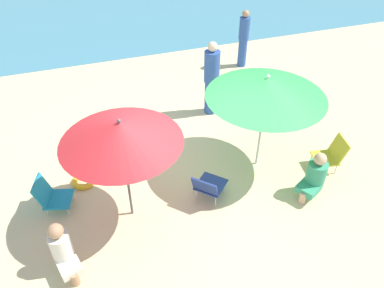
# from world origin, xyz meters

# --- Properties ---
(ground_plane) EXTENTS (40.00, 40.00, 0.00)m
(ground_plane) POSITION_xyz_m (0.00, 0.00, 0.00)
(ground_plane) COLOR beige
(umbrella_green) EXTENTS (2.08, 2.08, 1.94)m
(umbrella_green) POSITION_xyz_m (1.41, 0.18, 1.70)
(umbrella_green) COLOR silver
(umbrella_green) RESTS_ON ground_plane
(umbrella_red) EXTENTS (1.80, 1.80, 1.94)m
(umbrella_red) POSITION_xyz_m (-1.15, -0.30, 1.71)
(umbrella_red) COLOR #4C4C51
(umbrella_red) RESTS_ON ground_plane
(beach_chair_a) EXTENTS (0.59, 0.54, 0.66)m
(beach_chair_a) POSITION_xyz_m (2.67, -0.37, 0.34)
(beach_chair_a) COLOR gold
(beach_chair_a) RESTS_ON ground_plane
(beach_chair_b) EXTENTS (0.63, 0.59, 0.62)m
(beach_chair_b) POSITION_xyz_m (-2.39, 0.25, 0.30)
(beach_chair_b) COLOR teal
(beach_chair_b) RESTS_ON ground_plane
(beach_chair_c) EXTENTS (0.73, 0.72, 0.60)m
(beach_chair_c) POSITION_xyz_m (0.18, -0.40, 0.32)
(beach_chair_c) COLOR navy
(beach_chair_c) RESTS_ON ground_plane
(person_a) EXTENTS (0.34, 0.34, 1.71)m
(person_a) POSITION_xyz_m (1.21, 2.17, 0.86)
(person_a) COLOR #2D519E
(person_a) RESTS_ON ground_plane
(person_b) EXTENTS (0.57, 0.49, 0.89)m
(person_b) POSITION_xyz_m (1.96, -0.86, 0.44)
(person_b) COLOR #389970
(person_b) RESTS_ON ground_plane
(person_c) EXTENTS (0.39, 0.53, 0.92)m
(person_c) POSITION_xyz_m (-2.24, -1.05, 0.46)
(person_c) COLOR silver
(person_c) RESTS_ON ground_plane
(person_d) EXTENTS (0.28, 0.28, 1.56)m
(person_d) POSITION_xyz_m (2.86, 4.08, 0.79)
(person_d) COLOR #2D519E
(person_d) RESTS_ON ground_plane
(swim_ring) EXTENTS (0.44, 0.44, 0.10)m
(swim_ring) POSITION_xyz_m (-1.84, 0.70, 0.05)
(swim_ring) COLOR yellow
(swim_ring) RESTS_ON ground_plane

